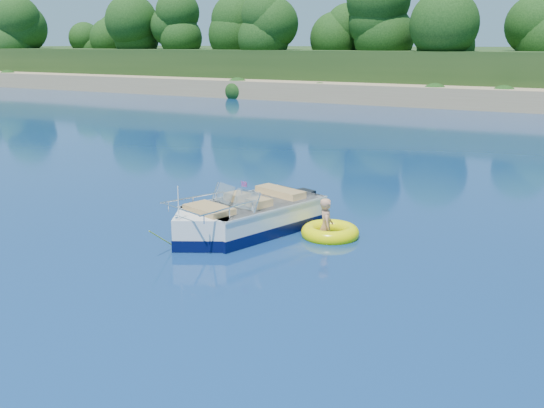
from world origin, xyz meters
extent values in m
plane|color=#0B254F|center=(0.00, 0.00, 0.00)|extent=(160.00, 160.00, 0.00)
cube|color=#9D815B|center=(0.00, 38.00, 0.50)|extent=(170.00, 8.00, 2.00)
cube|color=#193314|center=(0.00, 65.00, 1.00)|extent=(170.00, 56.00, 6.00)
cylinder|color=black|center=(-45.00, 41.00, 2.90)|extent=(0.44, 0.44, 2.80)
sphere|color=black|center=(-45.00, 41.00, 5.56)|extent=(4.62, 4.62, 4.62)
cylinder|color=black|center=(-18.00, 40.50, 3.10)|extent=(0.44, 0.44, 3.20)
sphere|color=black|center=(-18.00, 40.50, 6.14)|extent=(5.28, 5.28, 5.28)
cylinder|color=black|center=(0.00, 42.00, 3.30)|extent=(0.44, 0.44, 3.60)
sphere|color=black|center=(0.00, 42.00, 6.72)|extent=(5.94, 5.94, 5.94)
cube|color=white|center=(-1.80, 2.30, 0.28)|extent=(2.83, 3.87, 0.96)
cube|color=white|center=(-2.31, 0.74, 0.28)|extent=(1.75, 1.75, 0.96)
cube|color=#060B34|center=(-1.80, 2.30, 0.15)|extent=(2.86, 3.91, 0.28)
cube|color=#060B34|center=(-2.31, 0.74, 0.15)|extent=(1.78, 1.78, 0.28)
cube|color=#A97D59|center=(-1.71, 2.56, 0.55)|extent=(2.15, 2.77, 0.09)
cube|color=white|center=(-1.80, 2.30, 0.74)|extent=(2.86, 3.88, 0.06)
cube|color=black|center=(-1.21, 4.11, 0.32)|extent=(0.58, 0.46, 0.83)
cube|color=#8C9EA5|center=(-2.39, 1.82, 1.00)|extent=(0.75, 0.53, 0.45)
cube|color=#8C9EA5|center=(-1.60, 1.56, 1.00)|extent=(0.75, 0.36, 0.45)
cube|color=tan|center=(-2.26, 2.21, 0.76)|extent=(0.64, 0.64, 0.37)
cube|color=tan|center=(-1.47, 1.96, 0.76)|extent=(0.64, 0.64, 0.37)
cube|color=tan|center=(-1.51, 3.18, 0.76)|extent=(1.52, 0.93, 0.35)
cube|color=tan|center=(-2.25, 0.91, 0.74)|extent=(1.37, 1.03, 0.31)
cylinder|color=white|center=(-2.52, 0.08, 1.15)|extent=(0.03, 0.03, 0.78)
cube|color=red|center=(-1.68, 1.59, 1.37)|extent=(0.20, 0.08, 0.13)
cube|color=silver|center=(-2.54, 0.03, 0.79)|extent=(0.10, 0.08, 0.05)
cylinder|color=#C7D817|center=(-2.77, -0.23, 0.32)|extent=(0.05, 0.99, 0.70)
torus|color=#FDFD01|center=(0.13, 2.71, 0.10)|extent=(1.55, 1.55, 0.38)
torus|color=red|center=(0.13, 2.71, 0.12)|extent=(1.27, 1.27, 0.13)
imported|color=tan|center=(0.04, 2.64, 0.00)|extent=(0.74, 0.89, 1.60)
camera|label=1|loc=(5.62, -10.68, 4.69)|focal=40.00mm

